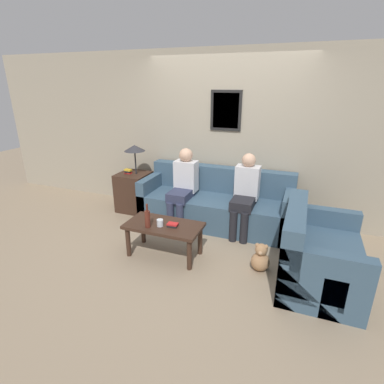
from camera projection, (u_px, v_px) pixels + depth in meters
The scene contains 12 objects.
ground_plane at pixel (205, 236), 4.36m from camera, with size 16.00×16.00×0.00m, color gray.
wall_back at pixel (226, 136), 4.72m from camera, with size 9.00×0.08×2.60m.
couch_main at pixel (216, 205), 4.68m from camera, with size 2.31×0.82×0.85m.
couch_side at pixel (317, 256), 3.28m from camera, with size 0.82×1.22×0.85m.
coffee_table at pixel (164, 229), 3.77m from camera, with size 0.96×0.50×0.43m.
side_table_with_lamp at pixel (134, 189), 5.14m from camera, with size 0.51×0.51×1.15m.
wine_bottle at pixel (147, 218), 3.63m from camera, with size 0.07×0.07×0.30m.
drinking_glass at pixel (160, 223), 3.68m from camera, with size 0.08×0.08×0.09m.
book_stack at pixel (173, 225), 3.68m from camera, with size 0.13×0.12×0.04m.
person_left at pixel (183, 184), 4.57m from camera, with size 0.34×0.60×1.17m.
person_right at pixel (245, 192), 4.27m from camera, with size 0.34×0.61×1.17m.
teddy_bear at pixel (261, 259), 3.52m from camera, with size 0.22×0.22×0.35m.
Camera 1 is at (1.22, -3.68, 2.10)m, focal length 28.00 mm.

